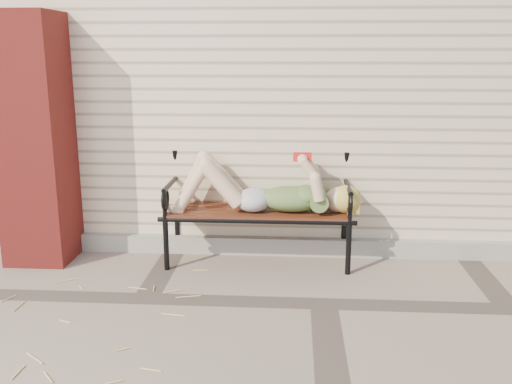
{
  "coord_description": "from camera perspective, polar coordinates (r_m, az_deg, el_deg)",
  "views": [
    {
      "loc": [
        -0.22,
        -3.66,
        1.69
      ],
      "look_at": [
        -0.51,
        0.64,
        0.63
      ],
      "focal_mm": 40.0,
      "sensor_mm": 36.0,
      "label": 1
    }
  ],
  "objects": [
    {
      "name": "house_wall",
      "position": [
        6.66,
        5.9,
        12.13
      ],
      "size": [
        8.0,
        4.0,
        3.0
      ],
      "primitive_type": "cube",
      "color": "beige",
      "rests_on": "ground"
    },
    {
      "name": "ground",
      "position": [
        4.04,
        6.8,
        -11.03
      ],
      "size": [
        80.0,
        80.0,
        0.0
      ],
      "primitive_type": "plane",
      "color": "gray",
      "rests_on": "ground"
    },
    {
      "name": "reading_woman",
      "position": [
        4.54,
        0.36,
        0.27
      ],
      "size": [
        1.53,
        0.35,
        0.48
      ],
      "color": "#0A3F48",
      "rests_on": "ground"
    },
    {
      "name": "brick_pillar",
      "position": [
        4.92,
        -21.23,
        4.83
      ],
      "size": [
        0.5,
        0.5,
        2.0
      ],
      "primitive_type": "cube",
      "color": "maroon",
      "rests_on": "ground"
    },
    {
      "name": "straw_scatter",
      "position": [
        4.2,
        -21.54,
        -10.83
      ],
      "size": [
        2.92,
        1.67,
        0.01
      ],
      "color": "#DABA6A",
      "rests_on": "ground"
    },
    {
      "name": "garden_bench",
      "position": [
        4.68,
        0.3,
        0.22
      ],
      "size": [
        1.63,
        0.65,
        1.05
      ],
      "color": "black",
      "rests_on": "ground"
    },
    {
      "name": "foundation_strip",
      "position": [
        4.91,
        6.28,
        -5.47
      ],
      "size": [
        8.0,
        0.1,
        0.15
      ],
      "primitive_type": "cube",
      "color": "#A09990",
      "rests_on": "ground"
    }
  ]
}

